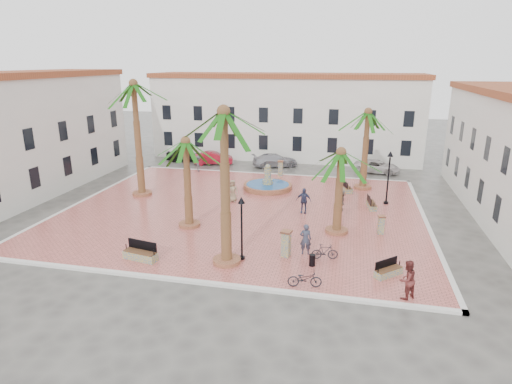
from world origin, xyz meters
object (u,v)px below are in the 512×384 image
at_px(cyclist_a, 306,239).
at_px(pedestrian_east, 341,200).
at_px(palm_s, 224,129).
at_px(palm_e, 340,164).
at_px(palm_nw, 134,96).
at_px(bench_se, 388,271).
at_px(palm_sw, 186,153).
at_px(lamppost_s, 242,217).
at_px(bollard_se, 286,243).
at_px(car_silver, 275,160).
at_px(car_white, 377,167).
at_px(bench_e, 371,205).
at_px(car_black, 185,155).
at_px(pedestrian_north, 198,164).
at_px(bollard_n, 280,168).
at_px(bicycle_a, 305,279).
at_px(lamppost_e, 389,168).
at_px(pedestrian_fountain_b, 304,201).
at_px(litter_bin, 312,260).
at_px(fountain, 268,185).
at_px(bicycle_b, 325,252).
at_px(bench_s, 141,254).
at_px(bench_ne, 346,188).
at_px(bollard_e, 381,224).
at_px(car_red, 213,158).
at_px(palm_ne, 367,121).
at_px(pedestrian_fountain_a, 233,191).

bearing_deg(cyclist_a, pedestrian_east, -110.83).
height_order(palm_s, palm_e, palm_s).
xyz_separation_m(palm_nw, bench_se, (18.97, -10.11, -7.83)).
xyz_separation_m(palm_sw, pedestrian_east, (9.86, 5.44, -4.26)).
distance_m(lamppost_s, bollard_se, 3.01).
xyz_separation_m(car_silver, car_white, (10.46, -0.29, -0.06)).
bearing_deg(bench_e, car_black, 49.63).
bearing_deg(pedestrian_north, bollard_n, -112.92).
relative_size(bench_e, bicycle_a, 1.07).
relative_size(lamppost_e, car_black, 1.02).
bearing_deg(pedestrian_fountain_b, litter_bin, -78.86).
xyz_separation_m(palm_e, lamppost_e, (3.51, 6.73, -1.73)).
distance_m(fountain, cyclist_a, 13.33).
distance_m(lamppost_e, car_black, 23.94).
bearing_deg(bench_se, bicycle_b, 116.65).
distance_m(bench_e, pedestrian_east, 2.49).
relative_size(palm_nw, pedestrian_fountain_b, 4.98).
relative_size(bench_s, bench_ne, 1.12).
bearing_deg(palm_nw, bollard_n, 40.17).
xyz_separation_m(bollard_e, car_silver, (-9.97, 17.15, -0.09)).
distance_m(lamppost_s, bicycle_b, 5.06).
distance_m(pedestrian_east, car_red, 18.95).
bearing_deg(palm_ne, lamppost_e, -66.31).
bearing_deg(fountain, car_black, 141.06).
height_order(bench_se, bench_ne, bench_ne).
relative_size(lamppost_s, bicycle_b, 2.47).
xyz_separation_m(palm_e, cyclist_a, (-1.63, -3.73, -3.64)).
distance_m(bench_se, litter_bin, 3.96).
height_order(palm_nw, palm_sw, palm_nw).
bearing_deg(palm_nw, palm_s, -45.23).
xyz_separation_m(palm_sw, car_white, (12.98, 18.23, -4.55)).
xyz_separation_m(palm_e, bicycle_a, (-1.24, -7.50, -4.11)).
bearing_deg(palm_nw, bollard_se, -33.79).
distance_m(bicycle_a, car_red, 27.66).
xyz_separation_m(bicycle_b, car_silver, (-6.71, 21.64, 0.10)).
bearing_deg(pedestrian_north, bollard_e, -150.69).
distance_m(bench_se, bicycle_a, 4.60).
distance_m(bollard_se, bollard_n, 17.91).
bearing_deg(car_black, pedestrian_east, -135.76).
bearing_deg(pedestrian_north, litter_bin, -167.89).
bearing_deg(bicycle_a, pedestrian_east, -16.21).
bearing_deg(palm_ne, fountain, -166.58).
distance_m(lamppost_s, bollard_e, 9.69).
relative_size(palm_sw, lamppost_s, 1.66).
height_order(palm_sw, pedestrian_east, palm_sw).
height_order(palm_ne, car_white, palm_ne).
height_order(palm_ne, bollard_n, palm_ne).
height_order(bench_se, pedestrian_fountain_a, pedestrian_fountain_a).
height_order(palm_s, bollard_e, palm_s).
bearing_deg(pedestrian_fountain_b, bollard_e, -27.36).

